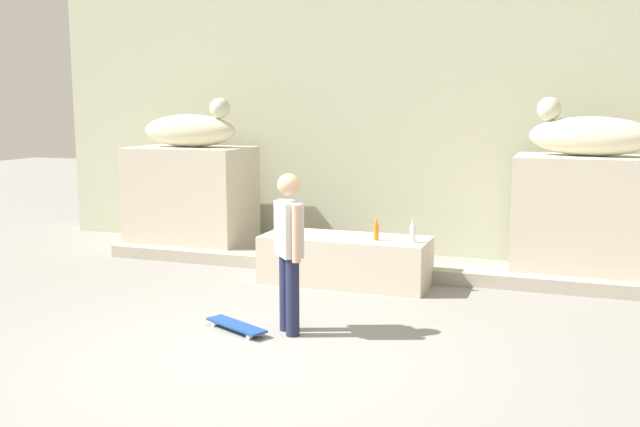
{
  "coord_description": "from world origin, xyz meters",
  "views": [
    {
      "loc": [
        2.78,
        -5.81,
        2.36
      ],
      "look_at": [
        0.03,
        1.92,
        1.1
      ],
      "focal_mm": 39.94,
      "sensor_mm": 36.0,
      "label": 1
    }
  ],
  "objects_px": {
    "skater": "(289,246)",
    "skateboard": "(236,325)",
    "statue_reclining_left": "(192,129)",
    "bottle_clear": "(413,233)",
    "statue_reclining_right": "(588,135)",
    "bottle_orange": "(376,232)"
  },
  "relations": [
    {
      "from": "skateboard",
      "to": "bottle_clear",
      "type": "bearing_deg",
      "value": -95.39
    },
    {
      "from": "skateboard",
      "to": "statue_reclining_left",
      "type": "bearing_deg",
      "value": -28.58
    },
    {
      "from": "skateboard",
      "to": "bottle_orange",
      "type": "bearing_deg",
      "value": -85.91
    },
    {
      "from": "skater",
      "to": "bottle_clear",
      "type": "height_order",
      "value": "skater"
    },
    {
      "from": "skateboard",
      "to": "bottle_orange",
      "type": "distance_m",
      "value": 2.5
    },
    {
      "from": "statue_reclining_right",
      "to": "bottle_orange",
      "type": "bearing_deg",
      "value": 37.14
    },
    {
      "from": "skater",
      "to": "bottle_clear",
      "type": "relative_size",
      "value": 5.73
    },
    {
      "from": "statue_reclining_left",
      "to": "bottle_clear",
      "type": "distance_m",
      "value": 4.27
    },
    {
      "from": "statue_reclining_left",
      "to": "bottle_clear",
      "type": "height_order",
      "value": "statue_reclining_left"
    },
    {
      "from": "statue_reclining_left",
      "to": "bottle_orange",
      "type": "xyz_separation_m",
      "value": [
        3.41,
        -1.32,
        -1.22
      ]
    },
    {
      "from": "statue_reclining_left",
      "to": "skateboard",
      "type": "height_order",
      "value": "statue_reclining_left"
    },
    {
      "from": "bottle_clear",
      "to": "statue_reclining_left",
      "type": "bearing_deg",
      "value": 161.48
    },
    {
      "from": "skater",
      "to": "statue_reclining_left",
      "type": "bearing_deg",
      "value": -0.03
    },
    {
      "from": "skater",
      "to": "bottle_clear",
      "type": "distance_m",
      "value": 2.27
    },
    {
      "from": "skater",
      "to": "bottle_orange",
      "type": "relative_size",
      "value": 6.06
    },
    {
      "from": "skater",
      "to": "skateboard",
      "type": "height_order",
      "value": "skater"
    },
    {
      "from": "statue_reclining_right",
      "to": "bottle_clear",
      "type": "relative_size",
      "value": 5.73
    },
    {
      "from": "statue_reclining_left",
      "to": "statue_reclining_right",
      "type": "relative_size",
      "value": 0.96
    },
    {
      "from": "statue_reclining_right",
      "to": "skater",
      "type": "bearing_deg",
      "value": 59.21
    },
    {
      "from": "statue_reclining_left",
      "to": "skateboard",
      "type": "relative_size",
      "value": 1.99
    },
    {
      "from": "statue_reclining_right",
      "to": "bottle_clear",
      "type": "xyz_separation_m",
      "value": [
        -2.03,
        -1.31,
        -1.22
      ]
    },
    {
      "from": "skater",
      "to": "bottle_orange",
      "type": "bearing_deg",
      "value": -51.77
    }
  ]
}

